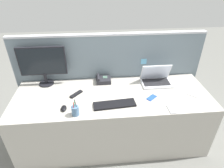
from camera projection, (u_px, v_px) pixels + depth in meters
The scene contains 13 objects.
ground_plane at pixel (112, 138), 2.64m from camera, with size 10.00×10.00×0.00m, color slate.
desk at pixel (112, 118), 2.44m from camera, with size 2.30×0.80×0.73m, color #ADA89E.
cubicle_divider at pixel (109, 80), 2.65m from camera, with size 2.43×0.07×1.33m.
desktop_monitor at pixel (43, 63), 2.30m from camera, with size 0.56×0.18×0.49m.
laptop at pixel (156, 78), 2.44m from camera, with size 0.37×0.25×0.25m.
desk_phone at pixel (103, 80), 2.48m from camera, with size 0.19×0.17×0.09m.
keyboard_main at pixel (115, 104), 2.08m from camera, with size 0.46×0.13×0.02m, color black.
computer_mouse_right_hand at pixel (64, 108), 2.02m from camera, with size 0.06×0.10×0.03m, color black.
pen_cup at pixel (75, 111), 1.93m from camera, with size 0.08×0.08×0.19m.
cell_phone_blue_case at pixel (152, 98), 2.19m from camera, with size 0.06×0.13×0.01m, color blue.
cell_phone_silver_slab at pixel (171, 109), 2.02m from camera, with size 0.07×0.15×0.01m, color #B7BAC1.
cell_phone_white_slab at pixel (194, 95), 2.24m from camera, with size 0.07×0.13×0.01m, color silver.
tv_remote at pixel (76, 94), 2.24m from camera, with size 0.04×0.17×0.02m, color black.
Camera 1 is at (-0.17, -1.82, 2.04)m, focal length 30.80 mm.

